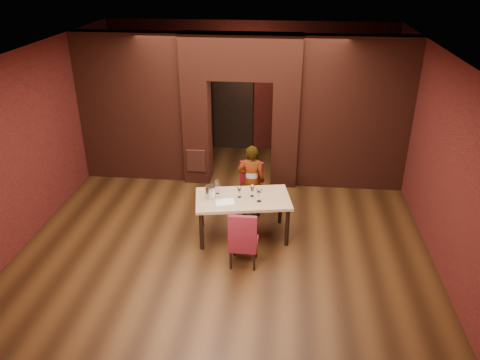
{
  "coord_description": "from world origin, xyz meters",
  "views": [
    {
      "loc": [
        0.98,
        -7.46,
        4.61
      ],
      "look_at": [
        0.19,
        0.0,
        0.97
      ],
      "focal_mm": 35.0,
      "sensor_mm": 36.0,
      "label": 1
    }
  ],
  "objects_px": {
    "wine_glass_b": "(252,191)",
    "potted_plant": "(279,199)",
    "chair_far": "(250,189)",
    "wine_glass_a": "(239,192)",
    "wine_glass_c": "(259,195)",
    "chair_near": "(244,237)",
    "person_seated": "(251,181)",
    "wine_bucket": "(211,192)",
    "water_bottle": "(217,186)",
    "dining_table": "(243,217)"
  },
  "relations": [
    {
      "from": "water_bottle",
      "to": "potted_plant",
      "type": "distance_m",
      "value": 1.6
    },
    {
      "from": "dining_table",
      "to": "wine_glass_b",
      "type": "bearing_deg",
      "value": 14.91
    },
    {
      "from": "wine_glass_c",
      "to": "person_seated",
      "type": "bearing_deg",
      "value": 103.15
    },
    {
      "from": "chair_far",
      "to": "wine_bucket",
      "type": "height_order",
      "value": "wine_bucket"
    },
    {
      "from": "chair_near",
      "to": "chair_far",
      "type": "bearing_deg",
      "value": -87.64
    },
    {
      "from": "chair_far",
      "to": "wine_glass_c",
      "type": "height_order",
      "value": "wine_glass_c"
    },
    {
      "from": "wine_glass_b",
      "to": "water_bottle",
      "type": "height_order",
      "value": "water_bottle"
    },
    {
      "from": "chair_far",
      "to": "wine_bucket",
      "type": "xyz_separation_m",
      "value": [
        -0.61,
        -0.92,
        0.39
      ]
    },
    {
      "from": "chair_near",
      "to": "person_seated",
      "type": "distance_m",
      "value": 1.63
    },
    {
      "from": "wine_glass_b",
      "to": "potted_plant",
      "type": "bearing_deg",
      "value": 64.69
    },
    {
      "from": "wine_glass_c",
      "to": "wine_bucket",
      "type": "bearing_deg",
      "value": 176.78
    },
    {
      "from": "dining_table",
      "to": "wine_bucket",
      "type": "bearing_deg",
      "value": 175.18
    },
    {
      "from": "wine_glass_b",
      "to": "wine_glass_c",
      "type": "height_order",
      "value": "wine_glass_c"
    },
    {
      "from": "chair_far",
      "to": "chair_near",
      "type": "height_order",
      "value": "chair_near"
    },
    {
      "from": "wine_glass_b",
      "to": "wine_glass_a",
      "type": "bearing_deg",
      "value": -164.44
    },
    {
      "from": "person_seated",
      "to": "dining_table",
      "type": "bearing_deg",
      "value": 83.46
    },
    {
      "from": "chair_far",
      "to": "chair_near",
      "type": "bearing_deg",
      "value": -84.02
    },
    {
      "from": "wine_glass_a",
      "to": "potted_plant",
      "type": "height_order",
      "value": "wine_glass_a"
    },
    {
      "from": "water_bottle",
      "to": "wine_bucket",
      "type": "bearing_deg",
      "value": -116.8
    },
    {
      "from": "wine_bucket",
      "to": "potted_plant",
      "type": "relative_size",
      "value": 0.57
    },
    {
      "from": "chair_near",
      "to": "person_seated",
      "type": "xyz_separation_m",
      "value": [
        -0.02,
        1.62,
        0.22
      ]
    },
    {
      "from": "potted_plant",
      "to": "wine_glass_c",
      "type": "bearing_deg",
      "value": -106.05
    },
    {
      "from": "person_seated",
      "to": "water_bottle",
      "type": "distance_m",
      "value": 0.88
    },
    {
      "from": "chair_near",
      "to": "person_seated",
      "type": "relative_size",
      "value": 0.69
    },
    {
      "from": "dining_table",
      "to": "chair_far",
      "type": "xyz_separation_m",
      "value": [
        0.05,
        0.87,
        0.11
      ]
    },
    {
      "from": "dining_table",
      "to": "wine_glass_a",
      "type": "height_order",
      "value": "wine_glass_a"
    },
    {
      "from": "dining_table",
      "to": "wine_glass_b",
      "type": "distance_m",
      "value": 0.52
    },
    {
      "from": "wine_glass_a",
      "to": "person_seated",
      "type": "bearing_deg",
      "value": 79.32
    },
    {
      "from": "wine_glass_b",
      "to": "wine_glass_c",
      "type": "relative_size",
      "value": 0.89
    },
    {
      "from": "wine_glass_b",
      "to": "potted_plant",
      "type": "xyz_separation_m",
      "value": [
        0.47,
        0.99,
        -0.67
      ]
    },
    {
      "from": "person_seated",
      "to": "wine_glass_a",
      "type": "xyz_separation_m",
      "value": [
        -0.15,
        -0.77,
        0.15
      ]
    },
    {
      "from": "water_bottle",
      "to": "chair_far",
      "type": "bearing_deg",
      "value": 55.33
    },
    {
      "from": "chair_far",
      "to": "wine_bucket",
      "type": "distance_m",
      "value": 1.17
    },
    {
      "from": "dining_table",
      "to": "wine_glass_a",
      "type": "xyz_separation_m",
      "value": [
        -0.06,
        0.01,
        0.48
      ]
    },
    {
      "from": "chair_far",
      "to": "wine_glass_a",
      "type": "xyz_separation_m",
      "value": [
        -0.11,
        -0.86,
        0.37
      ]
    },
    {
      "from": "dining_table",
      "to": "potted_plant",
      "type": "bearing_deg",
      "value": 49.13
    },
    {
      "from": "chair_near",
      "to": "person_seated",
      "type": "height_order",
      "value": "person_seated"
    },
    {
      "from": "chair_near",
      "to": "wine_bucket",
      "type": "xyz_separation_m",
      "value": [
        -0.65,
        0.78,
        0.38
      ]
    },
    {
      "from": "wine_bucket",
      "to": "potted_plant",
      "type": "distance_m",
      "value": 1.76
    },
    {
      "from": "person_seated",
      "to": "wine_bucket",
      "type": "distance_m",
      "value": 1.07
    },
    {
      "from": "chair_near",
      "to": "wine_glass_a",
      "type": "height_order",
      "value": "chair_near"
    },
    {
      "from": "wine_glass_a",
      "to": "wine_glass_b",
      "type": "xyz_separation_m",
      "value": [
        0.22,
        0.06,
        0.01
      ]
    },
    {
      "from": "wine_glass_c",
      "to": "water_bottle",
      "type": "height_order",
      "value": "water_bottle"
    },
    {
      "from": "wine_glass_b",
      "to": "wine_glass_c",
      "type": "bearing_deg",
      "value": -53.22
    },
    {
      "from": "chair_far",
      "to": "wine_glass_b",
      "type": "distance_m",
      "value": 0.89
    },
    {
      "from": "dining_table",
      "to": "person_seated",
      "type": "relative_size",
      "value": 1.14
    },
    {
      "from": "person_seated",
      "to": "water_bottle",
      "type": "height_order",
      "value": "person_seated"
    },
    {
      "from": "wine_glass_c",
      "to": "wine_bucket",
      "type": "height_order",
      "value": "wine_glass_c"
    },
    {
      "from": "wine_glass_c",
      "to": "potted_plant",
      "type": "height_order",
      "value": "wine_glass_c"
    },
    {
      "from": "wine_glass_b",
      "to": "chair_near",
      "type": "bearing_deg",
      "value": -93.75
    }
  ]
}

